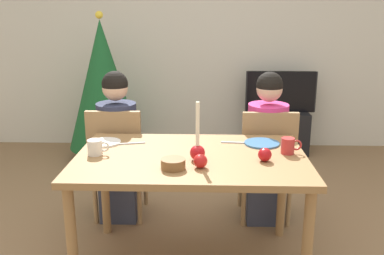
# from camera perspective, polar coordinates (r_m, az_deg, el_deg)

# --- Properties ---
(back_wall) EXTENTS (6.40, 0.10, 2.60)m
(back_wall) POSITION_cam_1_polar(r_m,az_deg,el_deg) (5.04, 0.90, 12.15)
(back_wall) COLOR beige
(back_wall) RESTS_ON ground
(dining_table) EXTENTS (1.40, 0.90, 0.75)m
(dining_table) POSITION_cam_1_polar(r_m,az_deg,el_deg) (2.61, -0.14, -5.50)
(dining_table) COLOR olive
(dining_table) RESTS_ON ground
(chair_left) EXTENTS (0.40, 0.40, 0.90)m
(chair_left) POSITION_cam_1_polar(r_m,az_deg,el_deg) (3.30, -9.99, -4.00)
(chair_left) COLOR #99754C
(chair_left) RESTS_ON ground
(chair_right) EXTENTS (0.40, 0.40, 0.90)m
(chair_right) POSITION_cam_1_polar(r_m,az_deg,el_deg) (3.26, 10.01, -4.22)
(chair_right) COLOR #99754C
(chair_right) RESTS_ON ground
(person_left_child) EXTENTS (0.30, 0.30, 1.17)m
(person_left_child) POSITION_cam_1_polar(r_m,az_deg,el_deg) (3.31, -9.92, -2.87)
(person_left_child) COLOR #33384C
(person_left_child) RESTS_ON ground
(person_right_child) EXTENTS (0.30, 0.30, 1.17)m
(person_right_child) POSITION_cam_1_polar(r_m,az_deg,el_deg) (3.27, 9.98, -3.08)
(person_right_child) COLOR #33384C
(person_right_child) RESTS_ON ground
(tv_stand) EXTENTS (0.64, 0.40, 0.48)m
(tv_stand) POSITION_cam_1_polar(r_m,az_deg,el_deg) (5.00, 11.57, -0.57)
(tv_stand) COLOR black
(tv_stand) RESTS_ON ground
(tv) EXTENTS (0.79, 0.05, 0.46)m
(tv) POSITION_cam_1_polar(r_m,az_deg,el_deg) (4.89, 11.87, 4.73)
(tv) COLOR black
(tv) RESTS_ON tv_stand
(christmas_tree) EXTENTS (0.79, 0.79, 1.59)m
(christmas_tree) POSITION_cam_1_polar(r_m,az_deg,el_deg) (4.66, -11.89, 5.65)
(christmas_tree) COLOR brown
(christmas_tree) RESTS_ON ground
(candle_centerpiece) EXTENTS (0.09, 0.09, 0.35)m
(candle_centerpiece) POSITION_cam_1_polar(r_m,az_deg,el_deg) (2.48, 0.74, -2.86)
(candle_centerpiece) COLOR red
(candle_centerpiece) RESTS_ON dining_table
(plate_left) EXTENTS (0.20, 0.20, 0.01)m
(plate_left) POSITION_cam_1_polar(r_m,az_deg,el_deg) (2.86, -11.59, -1.97)
(plate_left) COLOR white
(plate_left) RESTS_ON dining_table
(plate_right) EXTENTS (0.23, 0.23, 0.01)m
(plate_right) POSITION_cam_1_polar(r_m,az_deg,el_deg) (2.82, 9.38, -2.10)
(plate_right) COLOR teal
(plate_right) RESTS_ON dining_table
(mug_left) EXTENTS (0.13, 0.09, 0.09)m
(mug_left) POSITION_cam_1_polar(r_m,az_deg,el_deg) (2.64, -12.86, -2.62)
(mug_left) COLOR silver
(mug_left) RESTS_ON dining_table
(mug_right) EXTENTS (0.13, 0.08, 0.10)m
(mug_right) POSITION_cam_1_polar(r_m,az_deg,el_deg) (2.66, 12.85, -2.41)
(mug_right) COLOR #B72D2D
(mug_right) RESTS_ON dining_table
(fork_left) EXTENTS (0.18, 0.05, 0.01)m
(fork_left) POSITION_cam_1_polar(r_m,az_deg,el_deg) (2.82, -8.14, -2.13)
(fork_left) COLOR silver
(fork_left) RESTS_ON dining_table
(fork_right) EXTENTS (0.18, 0.03, 0.01)m
(fork_right) POSITION_cam_1_polar(r_m,az_deg,el_deg) (2.82, 5.75, -2.02)
(fork_right) COLOR silver
(fork_right) RESTS_ON dining_table
(bowl_walnuts) EXTENTS (0.14, 0.14, 0.06)m
(bowl_walnuts) POSITION_cam_1_polar(r_m,az_deg,el_deg) (2.36, -2.56, -4.90)
(bowl_walnuts) COLOR brown
(bowl_walnuts) RESTS_ON dining_table
(apple_near_candle) EXTENTS (0.08, 0.08, 0.08)m
(apple_near_candle) POSITION_cam_1_polar(r_m,az_deg,el_deg) (2.37, 1.13, -4.52)
(apple_near_candle) COLOR red
(apple_near_candle) RESTS_ON dining_table
(apple_by_left_plate) EXTENTS (0.08, 0.08, 0.08)m
(apple_by_left_plate) POSITION_cam_1_polar(r_m,az_deg,el_deg) (2.51, 9.77, -3.61)
(apple_by_left_plate) COLOR #B11217
(apple_by_left_plate) RESTS_ON dining_table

